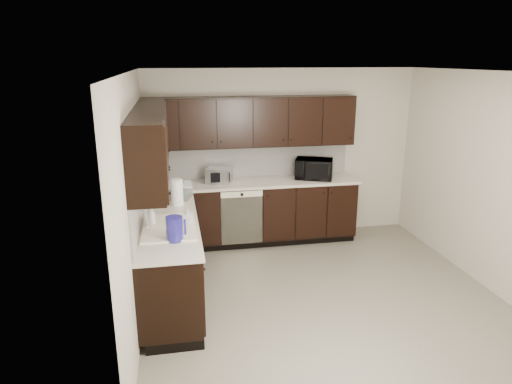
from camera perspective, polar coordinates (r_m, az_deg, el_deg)
floor at (r=5.47m, az=8.07°, el=-12.57°), size 4.00×4.00×0.00m
ceiling at (r=4.79m, az=9.29°, el=14.61°), size 4.00×4.00×0.00m
wall_back at (r=6.85m, az=3.22°, el=4.73°), size 4.00×0.02×2.50m
wall_left at (r=4.74m, az=-14.89°, el=-1.13°), size 0.02×4.00×2.50m
wall_right at (r=5.94m, az=27.21°, el=1.09°), size 0.02×4.00×2.50m
wall_front at (r=3.29m, az=20.11°, el=-9.54°), size 4.00×0.02×2.50m
lower_cabinets at (r=6.08m, az=-4.20°, el=-5.07°), size 3.00×2.80×0.90m
countertop at (r=5.91m, az=-4.32°, el=-0.50°), size 3.03×2.83×0.04m
backsplash at (r=6.02m, az=-6.58°, el=2.34°), size 3.00×2.80×0.48m
upper_cabinets at (r=5.80m, az=-5.54°, el=7.78°), size 3.00×2.80×0.70m
dishwasher at (r=6.35m, az=-1.78°, el=-2.80°), size 0.58×0.04×0.78m
sink at (r=4.83m, az=-10.80°, el=-5.16°), size 0.54×0.82×0.42m
microwave at (r=6.69m, az=7.25°, el=2.89°), size 0.62×0.53×0.29m
soap_bottle_a at (r=4.87m, az=-8.53°, el=-3.01°), size 0.10×0.10×0.18m
soap_bottle_b at (r=4.91m, az=-12.93°, el=-2.88°), size 0.10×0.10×0.21m
toaster_oven at (r=6.45m, az=-4.61°, el=2.11°), size 0.41×0.37×0.21m
storage_bin at (r=5.83m, az=-10.26°, el=0.11°), size 0.50×0.43×0.17m
blue_pitcher at (r=4.45m, az=-10.16°, el=-4.56°), size 0.20×0.20×0.24m
teal_tumbler at (r=5.89m, az=-9.33°, el=0.43°), size 0.11×0.11×0.19m
paper_towel_roll at (r=5.50m, az=-9.84°, el=-0.04°), size 0.17×0.17×0.32m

